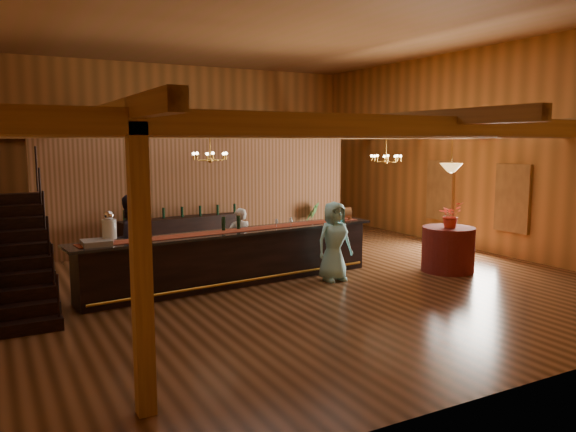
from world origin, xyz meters
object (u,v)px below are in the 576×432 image
round_table (448,249)px  chandelier_left (210,156)px  bartender (240,241)px  staff_second (129,241)px  raffle_drum (345,213)px  pendant_lamp (451,168)px  backbar_shelf (183,235)px  tasting_bar (235,257)px  chandelier_right (386,158)px  floor_plant (311,221)px  beverage_dispenser (109,228)px  guest (334,241)px

round_table → chandelier_left: 5.86m
round_table → chandelier_left: size_ratio=1.49×
bartender → staff_second: (-2.48, -0.04, 0.21)m
raffle_drum → staff_second: size_ratio=0.18×
pendant_lamp → bartender: (-4.33, 2.09, -1.65)m
backbar_shelf → pendant_lamp: bearing=-55.2°
tasting_bar → chandelier_right: (4.86, 1.18, 1.98)m
bartender → staff_second: staff_second is taller
tasting_bar → round_table: bearing=-20.3°
pendant_lamp → bartender: 5.08m
chandelier_right → floor_plant: (-0.70, 2.70, -1.98)m
raffle_drum → round_table: 2.52m
round_table → raffle_drum: bearing=141.5°
chandelier_left → bartender: bearing=-30.1°
tasting_bar → beverage_dispenser: (-2.57, -0.20, 0.85)m
chandelier_left → beverage_dispenser: bearing=-151.4°
beverage_dispenser → staff_second: size_ratio=0.31×
round_table → staff_second: size_ratio=0.62×
round_table → guest: guest is taller
tasting_bar → pendant_lamp: bearing=-20.3°
tasting_bar → bartender: bearing=54.4°
staff_second → guest: staff_second is taller
chandelier_left → floor_plant: (4.24, 2.73, -2.10)m
tasting_bar → chandelier_right: 5.38m
chandelier_left → staff_second: (-1.92, -0.36, -1.71)m
tasting_bar → bartender: size_ratio=4.57×
backbar_shelf → pendant_lamp: pendant_lamp is taller
bartender → floor_plant: (3.68, 3.05, -0.18)m
tasting_bar → chandelier_left: size_ratio=8.59×
tasting_bar → pendant_lamp: pendant_lamp is taller
guest → raffle_drum: bearing=44.7°
guest → tasting_bar: bearing=158.6°
staff_second → guest: 4.29m
beverage_dispenser → raffle_drum: 5.53m
floor_plant → raffle_drum: bearing=-108.5°
bartender → guest: guest is taller
tasting_bar → round_table: (4.81, -1.25, -0.06)m
round_table → staff_second: 7.12m
backbar_shelf → floor_plant: (4.07, 0.09, 0.09)m
round_table → guest: size_ratio=0.69×
backbar_shelf → chandelier_right: 5.83m
chandelier_left → staff_second: size_ratio=0.42×
backbar_shelf → beverage_dispenser: bearing=-131.8°
raffle_drum → backbar_shelf: bearing=128.7°
backbar_shelf → staff_second: (-2.08, -3.01, 0.47)m
chandelier_left → floor_plant: bearing=32.8°
beverage_dispenser → bartender: (3.05, 1.04, -0.67)m
round_table → bartender: size_ratio=0.79×
bartender → floor_plant: bearing=-131.2°
beverage_dispenser → floor_plant: (6.73, 4.09, -0.85)m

